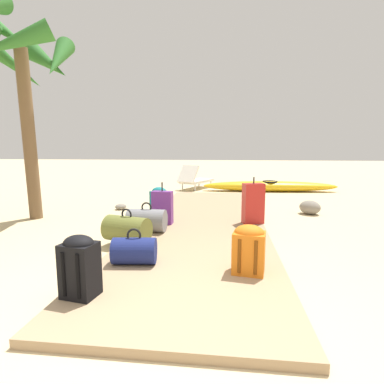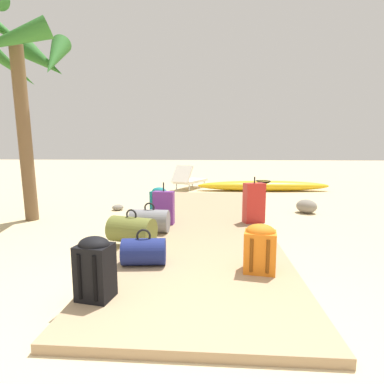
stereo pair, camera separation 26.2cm
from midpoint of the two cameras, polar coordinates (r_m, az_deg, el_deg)
The scene contains 15 objects.
ground_plane at distance 4.80m, azimuth 3.00°, elevation -8.38°, with size 60.00×60.00×0.00m, color #D1BA8C.
boardwalk at distance 5.47m, azimuth 3.47°, elevation -5.87°, with size 2.10×7.07×0.08m, color tan.
suitcase_red at distance 5.37m, azimuth 12.76°, elevation -2.10°, with size 0.39×0.29×0.80m.
duffel_bag_navy at distance 3.51m, azimuth -8.60°, elevation -10.81°, with size 0.51×0.35×0.41m.
duffel_bag_grey at distance 4.79m, azimuth -6.91°, elevation -5.28°, with size 0.60×0.38×0.46m.
backpack_orange at distance 3.28m, azimuth 12.89°, elevation -10.16°, with size 0.36×0.31×0.51m.
backpack_black at distance 2.84m, azimuth -17.80°, elevation -12.82°, with size 0.32×0.29×0.55m.
backpack_teal at distance 5.71m, azimuth -4.85°, elevation -1.79°, with size 0.34×0.30×0.57m.
duffel_bag_olive at distance 4.31m, azimuth -10.36°, elevation -6.84°, with size 0.69×0.51×0.47m.
suitcase_purple at distance 5.23m, azimuth -4.14°, elevation -2.91°, with size 0.36×0.19×0.72m.
palm_tree_far_left at distance 6.66m, azimuth -27.63°, elevation 19.27°, with size 1.93×1.98×3.51m.
lounge_chair at distance 10.22m, azimuth 1.29°, elevation 2.38°, with size 1.16×1.63×0.81m.
kayak at distance 10.03m, azimuth 15.05°, elevation 1.05°, with size 4.24×0.80×0.33m.
rock_right_mid at distance 6.87m, azimuth 22.23°, elevation -2.67°, with size 0.38×0.44×0.29m, color gray.
rock_left_mid at distance 7.01m, azimuth -12.16°, elevation -2.71°, with size 0.23×0.25×0.13m, color gray.
Camera 1 is at (0.41, -1.75, 1.37)m, focal length 28.50 mm.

